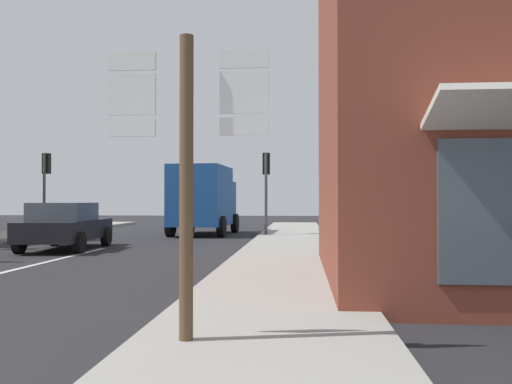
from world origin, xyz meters
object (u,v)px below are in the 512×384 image
(route_sign_post, at_px, (187,163))
(traffic_light_far_left, at_px, (46,175))
(sedan_far, at_px, (66,225))
(delivery_truck, at_px, (204,198))
(traffic_light_far_right, at_px, (266,175))

(route_sign_post, relative_size, traffic_light_far_left, 0.88)
(sedan_far, distance_m, route_sign_post, 12.63)
(delivery_truck, height_order, traffic_light_far_left, traffic_light_far_left)
(route_sign_post, bearing_deg, traffic_light_far_left, 119.94)
(sedan_far, relative_size, route_sign_post, 1.35)
(sedan_far, height_order, delivery_truck, delivery_truck)
(delivery_truck, bearing_deg, route_sign_post, -80.20)
(traffic_light_far_left, bearing_deg, sedan_far, -59.38)
(delivery_truck, distance_m, route_sign_post, 18.78)
(delivery_truck, height_order, route_sign_post, route_sign_post)
(route_sign_post, bearing_deg, sedan_far, 119.53)
(traffic_light_far_left, distance_m, traffic_light_far_right, 9.76)
(sedan_far, height_order, traffic_light_far_left, traffic_light_far_left)
(delivery_truck, bearing_deg, traffic_light_far_left, -171.08)
(route_sign_post, relative_size, traffic_light_far_right, 0.91)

